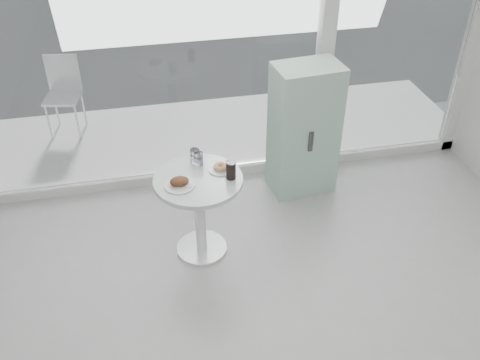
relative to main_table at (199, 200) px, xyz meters
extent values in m
cube|color=white|center=(0.50, 1.10, -0.50)|extent=(5.00, 0.12, 0.10)
cube|color=white|center=(2.94, 1.10, 0.95)|extent=(0.12, 0.12, 3.00)
cube|color=white|center=(1.40, 1.10, 0.95)|extent=(0.14, 0.14, 3.00)
cube|color=white|center=(-0.27, 1.10, 0.85)|extent=(3.21, 0.02, 2.60)
cube|color=white|center=(2.17, 1.10, 0.85)|extent=(1.41, 0.02, 2.60)
cylinder|color=white|center=(0.00, 0.00, -0.54)|extent=(0.44, 0.44, 0.03)
cylinder|color=white|center=(0.00, 0.00, -0.18)|extent=(0.09, 0.09, 0.70)
cylinder|color=white|center=(0.00, 0.00, 0.20)|extent=(0.72, 0.72, 0.04)
cube|color=white|center=(0.50, 1.90, -0.53)|extent=(5.60, 1.60, 0.05)
cube|color=#8FB6A2|center=(1.12, 0.73, 0.11)|extent=(0.64, 0.46, 1.31)
cube|color=#333333|center=(1.12, 0.51, 0.11)|extent=(0.04, 0.02, 0.20)
cylinder|color=white|center=(-1.40, 2.12, -0.29)|extent=(0.02, 0.02, 0.43)
cylinder|color=white|center=(-1.09, 2.05, -0.29)|extent=(0.02, 0.02, 0.43)
cylinder|color=white|center=(-1.34, 2.43, -0.29)|extent=(0.02, 0.02, 0.43)
cylinder|color=white|center=(-1.03, 2.37, -0.29)|extent=(0.02, 0.02, 0.43)
cube|color=white|center=(-1.21, 2.24, -0.06)|extent=(0.45, 0.45, 0.03)
cube|color=white|center=(-1.18, 2.42, 0.16)|extent=(0.38, 0.09, 0.43)
cylinder|color=white|center=(-0.15, -0.06, 0.23)|extent=(0.25, 0.25, 0.01)
cube|color=white|center=(-0.13, -0.07, 0.24)|extent=(0.13, 0.12, 0.00)
ellipsoid|color=#3D2010|center=(-0.15, -0.06, 0.26)|extent=(0.15, 0.12, 0.06)
ellipsoid|color=#3D2010|center=(-0.12, -0.04, 0.25)|extent=(0.08, 0.07, 0.04)
cylinder|color=white|center=(0.20, 0.08, 0.23)|extent=(0.20, 0.20, 0.01)
torus|color=tan|center=(0.20, 0.08, 0.25)|extent=(0.12, 0.12, 0.04)
cylinder|color=white|center=(0.01, 0.23, 0.28)|extent=(0.08, 0.08, 0.13)
cylinder|color=white|center=(0.01, 0.23, 0.26)|extent=(0.06, 0.06, 0.07)
cylinder|color=white|center=(0.04, 0.19, 0.28)|extent=(0.07, 0.07, 0.12)
cylinder|color=white|center=(0.04, 0.19, 0.25)|extent=(0.06, 0.06, 0.06)
cylinder|color=white|center=(0.26, -0.05, 0.30)|extent=(0.08, 0.08, 0.15)
cylinder|color=black|center=(0.26, -0.05, 0.29)|extent=(0.07, 0.07, 0.14)
camera|label=1|loc=(-0.39, -3.44, 2.71)|focal=40.00mm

